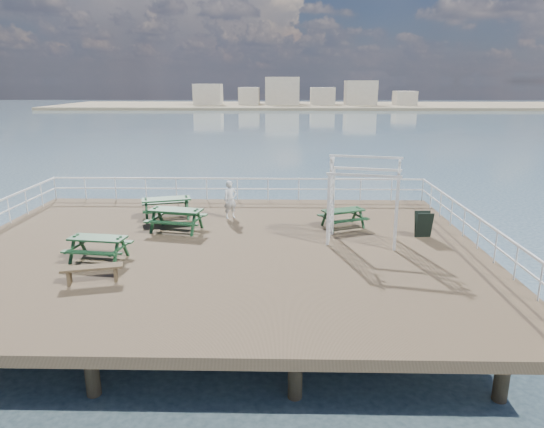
{
  "coord_description": "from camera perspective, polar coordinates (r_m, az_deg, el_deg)",
  "views": [
    {
      "loc": [
        2.16,
        -15.85,
        5.54
      ],
      "look_at": [
        1.81,
        0.32,
        1.1
      ],
      "focal_mm": 32.0,
      "sensor_mm": 36.0,
      "label": 1
    }
  ],
  "objects": [
    {
      "name": "sea_backdrop",
      "position": [
        150.4,
        5.34,
        12.97
      ],
      "size": [
        300.0,
        300.0,
        9.2
      ],
      "color": "#3A4F61",
      "rests_on": "ground"
    },
    {
      "name": "picnic_table_b",
      "position": [
        20.65,
        -12.31,
        1.2
      ],
      "size": [
        2.36,
        2.1,
        0.96
      ],
      "rotation": [
        0.0,
        0.0,
        0.3
      ],
      "color": "#13341A",
      "rests_on": "ground"
    },
    {
      "name": "flat_bench_near",
      "position": [
        14.74,
        -20.39,
        -6.23
      ],
      "size": [
        1.72,
        0.8,
        0.48
      ],
      "rotation": [
        0.0,
        0.0,
        0.25
      ],
      "color": "brown",
      "rests_on": "ground"
    },
    {
      "name": "ground",
      "position": [
        16.98,
        -6.15,
        -4.32
      ],
      "size": [
        18.0,
        14.0,
        0.3
      ],
      "primitive_type": "cube",
      "color": "brown",
      "rests_on": "ground"
    },
    {
      "name": "railing",
      "position": [
        19.13,
        -5.49,
        1.16
      ],
      "size": [
        17.77,
        13.76,
        1.1
      ],
      "color": "silver",
      "rests_on": "ground"
    },
    {
      "name": "person",
      "position": [
        20.19,
        -4.93,
        1.69
      ],
      "size": [
        0.69,
        0.62,
        1.58
      ],
      "primitive_type": "imported",
      "rotation": [
        0.0,
        0.0,
        0.53
      ],
      "color": "silver",
      "rests_on": "ground"
    },
    {
      "name": "picnic_table_c",
      "position": [
        19.16,
        8.37,
        -0.04
      ],
      "size": [
        2.02,
        1.85,
        0.8
      ],
      "rotation": [
        0.0,
        0.0,
        0.4
      ],
      "color": "#13341A",
      "rests_on": "ground"
    },
    {
      "name": "picnic_table_d",
      "position": [
        16.43,
        -19.79,
        -3.26
      ],
      "size": [
        1.95,
        1.66,
        0.86
      ],
      "rotation": [
        0.0,
        0.0,
        -0.14
      ],
      "color": "#13341A",
      "rests_on": "ground"
    },
    {
      "name": "sandwich_board",
      "position": [
        18.57,
        17.38,
        -1.21
      ],
      "size": [
        0.62,
        0.48,
        0.97
      ],
      "rotation": [
        0.0,
        0.0,
        0.07
      ],
      "color": "black",
      "rests_on": "ground"
    },
    {
      "name": "trellis_arbor",
      "position": [
        17.25,
        10.69,
        1.1
      ],
      "size": [
        2.72,
        1.85,
        3.09
      ],
      "rotation": [
        0.0,
        0.0,
        -0.23
      ],
      "color": "silver",
      "rests_on": "ground"
    },
    {
      "name": "picnic_table_a",
      "position": [
        18.82,
        -11.22,
        -0.13
      ],
      "size": [
        2.24,
        1.94,
        0.96
      ],
      "rotation": [
        0.0,
        0.0,
        -0.2
      ],
      "color": "#13341A",
      "rests_on": "ground"
    }
  ]
}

